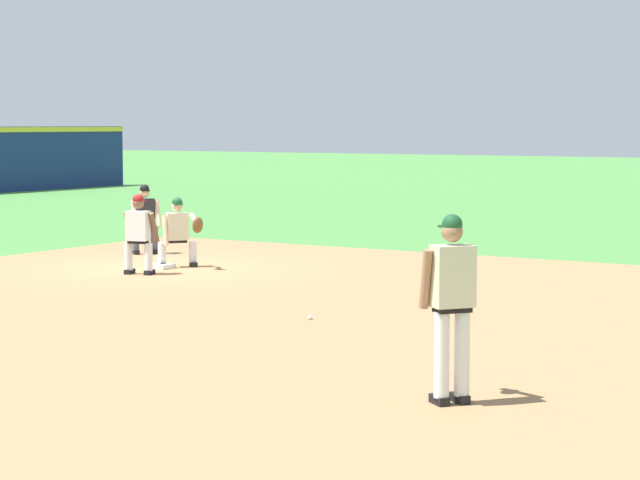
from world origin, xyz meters
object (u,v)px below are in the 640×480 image
first_baseman (179,229)px  umpire (145,216)px  baserunner (138,231)px  first_base_bag (162,266)px  pitcher (452,296)px  baseball (310,317)px

first_baseman → umpire: 2.67m
baserunner → umpire: size_ratio=1.00×
first_base_bag → first_baseman: size_ratio=0.28×
pitcher → first_baseman: size_ratio=1.39×
baserunner → pitcher: bearing=-124.4°
baserunner → baseball: bearing=-117.1°
first_base_bag → pitcher: (-7.37, -9.62, 1.01)m
baseball → pitcher: (-3.65, -3.95, 1.02)m
first_base_bag → umpire: bearing=46.3°
baseball → first_baseman: first_baseman is taller
pitcher → umpire: bearing=51.4°
pitcher → baserunner: 11.38m
baseball → first_baseman: (4.03, 5.50, 0.69)m
baseball → baserunner: bearing=62.9°
baseball → baserunner: 6.15m
first_base_bag → umpire: (1.89, 1.98, 0.75)m
umpire → first_base_bag: bearing=-133.7°
baserunner → umpire: same height
first_baseman → baserunner: bearing=-177.1°
baserunner → umpire: bearing=38.1°
first_base_bag → baseball: (-3.71, -5.67, -0.01)m
first_base_bag → first_baseman: bearing=-28.8°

